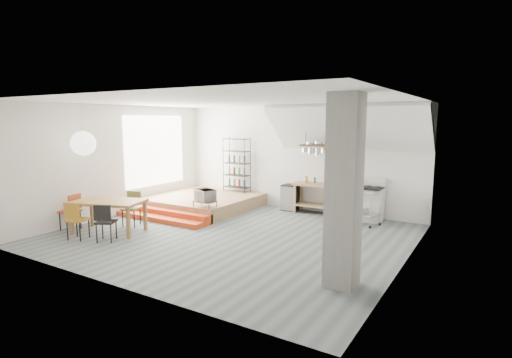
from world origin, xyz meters
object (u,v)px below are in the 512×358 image
Objects in this scene: stove at (371,204)px; mini_fridge at (290,197)px; dining_table at (108,204)px; rolling_cart at (362,202)px.

stove is 2.50m from mini_fridge.
rolling_cart is at bearing 19.80° from dining_table.
stove is 0.62× the size of dining_table.
dining_table is (-5.23, -4.53, 0.24)m from stove.
rolling_cart is at bearing -103.48° from stove.
stove is 1.48× the size of mini_fridge.
stove reaches higher than mini_fridge.
stove is 0.50m from rolling_cart.
mini_fridge is (2.73, 4.58, -0.32)m from dining_table.
rolling_cart reaches higher than mini_fridge.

